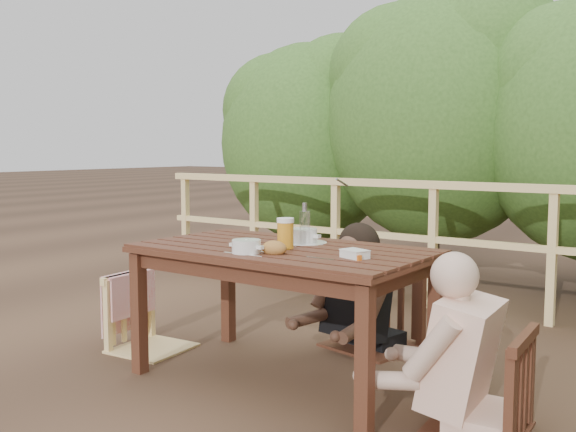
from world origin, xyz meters
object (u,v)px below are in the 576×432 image
Objects in this scene: chair_left at (151,280)px; beer_glass at (285,235)px; chair_far at (373,267)px; bread_roll at (274,248)px; woman at (375,252)px; table at (283,315)px; chair_right at (479,334)px; butter_tub at (355,255)px; soup_far at (302,237)px; bottle at (305,225)px; diner_right at (487,287)px; soup_near at (246,248)px.

chair_left is 5.06× the size of beer_glass.
bread_roll is (-0.01, -1.02, 0.24)m from chair_far.
woman is (1.10, 0.88, 0.17)m from chair_left.
chair_right is (1.10, -0.03, 0.09)m from table.
chair_right is 1.12m from beer_glass.
butter_tub is at bearing -6.81° from beer_glass.
table is 0.46m from soup_far.
bread_roll is 0.42m from butter_tub.
chair_left is 6.83× the size of butter_tub.
woman reaches higher than soup_far.
chair_left is 3.23× the size of soup_far.
soup_far is (-0.01, 0.20, 0.41)m from table.
chair_far is at bearing 83.90° from bottle.
woman is 9.38× the size of butter_tub.
woman is 0.73m from bottle.
chair_left is at bearing -163.17° from butter_tub.
woman is at bearing 131.26° from butter_tub.
soup_far is (-0.12, -0.62, 0.25)m from chair_far.
chair_left is at bearing -177.34° from table.
beer_glass is at bearing 85.70° from diner_right.
beer_glass is at bearing -77.24° from soup_far.
soup_near is 0.90× the size of soup_far.
bread_roll is 0.19m from beer_glass.
woman reaches higher than butter_tub.
bread_roll is at bearing -103.41° from chair_left.
woman reaches higher than bottle.
chair_right is at bearing 23.71° from butter_tub.
woman is at bearing 79.35° from soup_far.
beer_glass reaches higher than soup_far.
bottle is at bearing -104.42° from chair_right.
chair_far reaches higher than chair_right.
chair_left reaches higher than table.
bottle is at bearing 76.01° from table.
chair_right is 6.61× the size of bread_roll.
bottle is at bearing 75.85° from diner_right.
chair_far is 5.87× the size of beer_glass.
chair_left is at bearing 171.65° from bread_roll.
diner_right is (0.03, -0.00, 0.21)m from chair_right.
bread_roll is (-1.00, -0.17, 0.31)m from chair_right.
chair_right is 5.11× the size of beer_glass.
diner_right reaches higher than soup_far.
diner_right is at bearing -1.72° from table.
soup_near is at bearing -82.16° from chair_right.
chair_far is at bearing 85.61° from beer_glass.
bread_roll reaches higher than butter_tub.
chair_left is 3.65× the size of bottle.
chair_left is 1.14m from bread_roll.
beer_glass reaches higher than butter_tub.
table is at bearing 93.23° from woman.
diner_right is 1.17m from soup_far.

